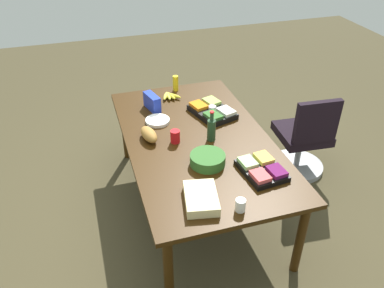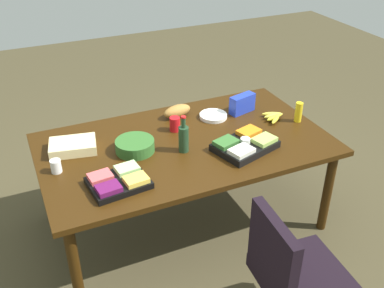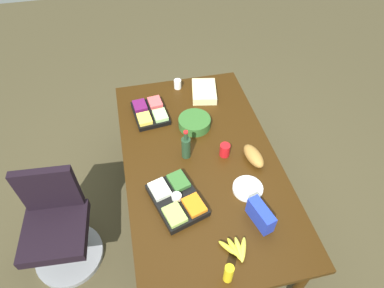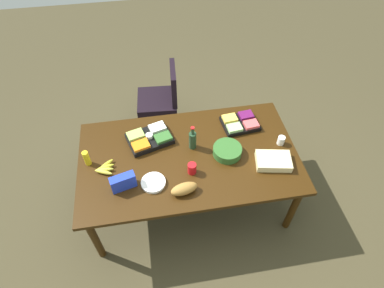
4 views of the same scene
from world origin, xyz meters
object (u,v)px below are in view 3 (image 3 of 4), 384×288
(paper_plate_stack, at_px, (248,189))
(wine_bottle, at_px, (186,147))
(paper_cup, at_px, (178,84))
(salad_bowl, at_px, (195,123))
(bread_loaf, at_px, (254,156))
(veggie_tray, at_px, (177,199))
(chip_bag_blue, at_px, (261,215))
(sheet_cake, at_px, (204,91))
(mustard_bottle, at_px, (229,273))
(conference_table, at_px, (200,164))
(red_solo_cup, at_px, (225,150))
(banana_bunch, at_px, (237,249))
(fruit_platter, at_px, (150,112))
(office_chair, at_px, (59,231))

(paper_plate_stack, xyz_separation_m, wine_bottle, (0.42, 0.37, 0.09))
(paper_cup, xyz_separation_m, paper_plate_stack, (-1.28, -0.27, -0.03))
(salad_bowl, relative_size, bread_loaf, 1.14)
(veggie_tray, relative_size, chip_bag_blue, 2.22)
(chip_bag_blue, distance_m, sheet_cake, 1.38)
(paper_plate_stack, distance_m, mustard_bottle, 0.67)
(conference_table, bearing_deg, bread_loaf, -104.46)
(paper_cup, relative_size, bread_loaf, 0.38)
(paper_plate_stack, bearing_deg, wine_bottle, 41.62)
(bread_loaf, bearing_deg, conference_table, 75.54)
(red_solo_cup, xyz_separation_m, bread_loaf, (-0.10, -0.20, -0.01))
(paper_cup, bearing_deg, bread_loaf, -158.46)
(banana_bunch, height_order, bread_loaf, bread_loaf)
(veggie_tray, xyz_separation_m, mustard_bottle, (-0.59, -0.20, 0.04))
(veggie_tray, xyz_separation_m, salad_bowl, (0.72, -0.29, 0.01))
(red_solo_cup, xyz_separation_m, sheet_cake, (0.76, -0.02, -0.02))
(veggie_tray, xyz_separation_m, banana_bunch, (-0.44, -0.30, -0.01))
(fruit_platter, bearing_deg, veggie_tray, -176.31)
(banana_bunch, distance_m, bread_loaf, 0.77)
(red_solo_cup, bearing_deg, office_chair, 97.04)
(paper_plate_stack, xyz_separation_m, sheet_cake, (1.13, 0.05, 0.02))
(office_chair, distance_m, veggie_tray, 1.03)
(bread_loaf, bearing_deg, wine_bottle, 72.54)
(fruit_platter, bearing_deg, paper_cup, -43.48)
(paper_plate_stack, distance_m, bread_loaf, 0.29)
(veggie_tray, height_order, wine_bottle, wine_bottle)
(fruit_platter, xyz_separation_m, mustard_bottle, (-1.53, -0.26, 0.05))
(fruit_platter, height_order, paper_plate_stack, fruit_platter)
(chip_bag_blue, relative_size, wine_bottle, 0.80)
(conference_table, relative_size, bread_loaf, 8.70)
(paper_cup, bearing_deg, wine_bottle, 173.51)
(fruit_platter, bearing_deg, conference_table, -151.67)
(paper_cup, bearing_deg, office_chair, 132.71)
(paper_cup, height_order, banana_bunch, paper_cup)
(fruit_platter, xyz_separation_m, bread_loaf, (-0.69, -0.71, 0.02))
(paper_cup, distance_m, paper_plate_stack, 1.31)
(salad_bowl, relative_size, banana_bunch, 1.41)
(bread_loaf, bearing_deg, paper_plate_stack, 152.92)
(wine_bottle, relative_size, bread_loaf, 1.14)
(wine_bottle, bearing_deg, banana_bunch, -170.11)
(chip_bag_blue, xyz_separation_m, paper_plate_stack, (0.26, -0.01, -0.06))
(banana_bunch, distance_m, mustard_bottle, 0.19)
(paper_cup, relative_size, mustard_bottle, 0.56)
(veggie_tray, xyz_separation_m, red_solo_cup, (0.35, -0.45, 0.02))
(bread_loaf, distance_m, mustard_bottle, 0.96)
(veggie_tray, relative_size, banana_bunch, 2.50)
(mustard_bottle, bearing_deg, chip_bag_blue, -44.55)
(paper_cup, distance_m, salad_bowl, 0.55)
(wine_bottle, xyz_separation_m, banana_bunch, (-0.84, -0.15, -0.08))
(mustard_bottle, distance_m, sheet_cake, 1.73)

